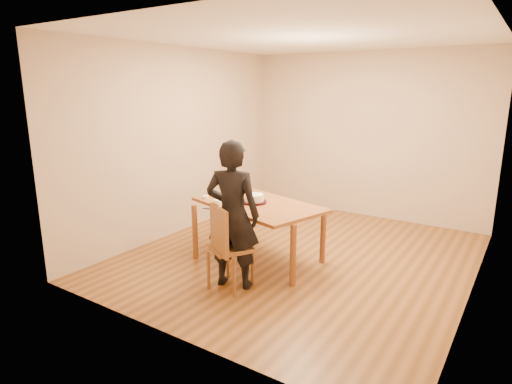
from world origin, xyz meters
The scene contains 16 objects.
room_shell centered at (0.00, 0.34, 1.35)m, with size 4.00×4.50×2.70m.
dining_table centered at (-0.37, -0.42, 0.73)m, with size 1.56×0.93×0.04m, color brown.
dining_chair centered at (-0.22, -1.20, 0.45)m, with size 0.40×0.40×0.04m, color brown.
cake_plate centered at (-0.42, -0.43, 0.76)m, with size 0.30×0.30×0.02m, color red.
cake centered at (-0.42, -0.43, 0.81)m, with size 0.23×0.23×0.07m, color white.
frosting_dome centered at (-0.42, -0.43, 0.86)m, with size 0.23×0.23×0.03m, color white.
frosting_tub centered at (-0.38, -0.83, 0.79)m, with size 0.09×0.09×0.08m, color white.
frosting_lid centered at (-0.55, -0.87, 0.75)m, with size 0.10×0.10×0.01m, color #211CB6.
frosting_dollop centered at (-0.55, -0.87, 0.77)m, with size 0.04×0.04×0.02m, color white.
ramekin_green centered at (-0.78, -0.71, 0.77)m, with size 0.09×0.09×0.04m, color white.
ramekin_yellow centered at (-0.80, -0.62, 0.77)m, with size 0.09×0.09×0.04m, color white.
ramekin_multi centered at (-1.05, -0.61, 0.77)m, with size 0.08×0.08×0.04m, color white.
candy_box_pink centered at (-0.85, -0.21, 0.76)m, with size 0.14×0.07×0.02m, color #E23571.
candy_box_green centered at (-0.86, -0.20, 0.78)m, with size 0.14×0.07×0.02m, color #1F9A1C.
spatula centered at (-0.70, -0.96, 0.75)m, with size 0.17×0.02×0.01m, color black.
person centered at (-0.22, -1.15, 0.81)m, with size 0.59×0.39×1.61m, color black.
Camera 1 is at (2.38, -4.65, 2.13)m, focal length 30.00 mm.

